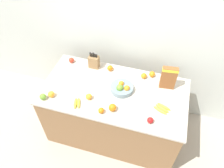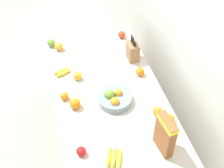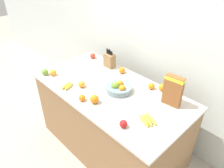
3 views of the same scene
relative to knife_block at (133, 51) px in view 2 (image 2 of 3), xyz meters
name	(u,v)px [view 2 (image 2 of 3)]	position (x,y,z in m)	size (l,w,h in m)	color
ground_plane	(108,153)	(0.38, -0.35, -0.99)	(14.00, 14.00, 0.00)	#B2A899
wall_back	(190,43)	(0.38, 0.33, 0.31)	(9.00, 0.06, 2.60)	silver
counter	(108,127)	(0.38, -0.35, -0.54)	(1.79, 0.93, 0.90)	olive
knife_block	(133,51)	(0.00, 0.00, 0.00)	(0.14, 0.09, 0.28)	#937047
cereal_box	(165,134)	(0.99, -0.10, 0.08)	(0.19, 0.09, 0.32)	brown
fruit_bowl	(114,98)	(0.47, -0.31, -0.05)	(0.28, 0.28, 0.12)	gray
banana_bunch_left	(114,158)	(0.98, -0.46, -0.07)	(0.21, 0.16, 0.03)	yellow
banana_bunch_right	(62,72)	(0.02, -0.66, -0.07)	(0.12, 0.17, 0.04)	yellow
apple_rear	(51,43)	(-0.39, -0.70, -0.05)	(0.08, 0.08, 0.08)	#6B9E33
apple_front	(81,151)	(0.88, -0.67, -0.06)	(0.07, 0.07, 0.07)	red
apple_near_bananas	(122,35)	(-0.33, 0.00, -0.06)	(0.07, 0.07, 0.07)	red
orange_front_right	(169,119)	(0.78, 0.04, -0.05)	(0.08, 0.08, 0.08)	orange
orange_near_bowl	(157,111)	(0.69, -0.02, -0.06)	(0.07, 0.07, 0.07)	orange
orange_back_center	(59,47)	(-0.31, -0.64, -0.05)	(0.08, 0.08, 0.08)	orange
orange_mid_left	(140,72)	(0.23, 0.00, -0.05)	(0.08, 0.08, 0.08)	orange
orange_mid_right	(77,76)	(0.13, -0.55, -0.05)	(0.08, 0.08, 0.08)	orange
orange_by_cereal	(64,96)	(0.33, -0.70, -0.06)	(0.07, 0.07, 0.07)	orange
orange_front_left	(75,104)	(0.44, -0.63, -0.05)	(0.09, 0.09, 0.09)	orange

